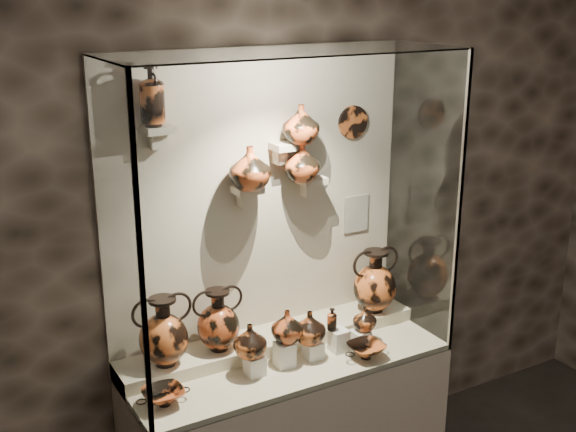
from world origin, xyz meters
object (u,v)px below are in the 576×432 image
object	(u,v)px
amphora_left	(164,331)
jug_b	(287,326)
ovoid_vase_b	(301,124)
ovoid_vase_c	(302,162)
jug_a	(250,340)
jug_e	(364,318)
amphora_right	(375,281)
ovoid_vase_a	(250,168)
lekythos_small	(332,318)
amphora_mid	(218,320)
kylix_right	(366,349)
lekythos_tall	(152,92)
jug_c	(309,327)
kylix_left	(164,395)

from	to	relation	value
amphora_left	jug_b	xyz separation A→B (m)	(0.58, -0.19, -0.03)
ovoid_vase_b	ovoid_vase_c	size ratio (longest dim) A/B	0.99
jug_a	jug_e	world-z (taller)	jug_a
amphora_right	ovoid_vase_a	bearing A→B (deg)	-171.92
ovoid_vase_b	lekythos_small	bearing A→B (deg)	-91.60
amphora_left	jug_b	world-z (taller)	amphora_left
jug_b	lekythos_small	xyz separation A→B (m)	(0.27, 0.01, -0.02)
amphora_mid	kylix_right	distance (m)	0.78
lekythos_tall	ovoid_vase_b	bearing A→B (deg)	-22.34
jug_c	lekythos_tall	distance (m)	1.42
amphora_left	amphora_mid	bearing A→B (deg)	13.08
lekythos_small	kylix_right	bearing A→B (deg)	-68.97
jug_a	lekythos_small	xyz separation A→B (m)	(0.48, 0.01, 0.00)
ovoid_vase_a	jug_c	bearing A→B (deg)	-67.15
lekythos_tall	ovoid_vase_b	size ratio (longest dim) A/B	1.57
amphora_left	jug_e	xyz separation A→B (m)	(1.06, -0.20, -0.10)
jug_a	lekythos_tall	xyz separation A→B (m)	(-0.34, 0.27, 1.21)
jug_e	ovoid_vase_a	xyz separation A→B (m)	(-0.56, 0.24, 0.85)
jug_e	ovoid_vase_b	distance (m)	1.10
amphora_right	jug_e	distance (m)	0.30
lekythos_small	lekythos_tall	bearing A→B (deg)	146.39
kylix_right	ovoid_vase_a	world-z (taller)	ovoid_vase_a
amphora_left	amphora_right	size ratio (longest dim) A/B	0.97
jug_a	jug_b	size ratio (longest dim) A/B	1.02
jug_b	kylix_left	world-z (taller)	jug_b
amphora_mid	kylix_left	distance (m)	0.50
amphora_mid	lekythos_small	bearing A→B (deg)	-20.92
jug_c	jug_a	bearing A→B (deg)	-178.91
jug_c	kylix_left	distance (m)	0.82
jug_e	kylix_left	world-z (taller)	jug_e
lekythos_small	lekythos_tall	size ratio (longest dim) A/B	0.46
amphora_right	jug_a	bearing A→B (deg)	-156.95
jug_c	ovoid_vase_a	xyz separation A→B (m)	(-0.21, 0.23, 0.82)
kylix_right	ovoid_vase_a	size ratio (longest dim) A/B	1.10
amphora_mid	amphora_left	bearing A→B (deg)	-179.81
amphora_mid	lekythos_tall	size ratio (longest dim) A/B	1.06
jug_b	jug_c	distance (m)	0.14
kylix_right	ovoid_vase_b	xyz separation A→B (m)	(-0.17, 0.38, 1.14)
kylix_right	ovoid_vase_a	xyz separation A→B (m)	(-0.47, 0.37, 0.95)
jug_c	lekythos_small	distance (m)	0.15
lekythos_small	kylix_right	world-z (taller)	lekythos_small
amphora_mid	jug_e	bearing A→B (deg)	-17.21
jug_a	jug_b	bearing A→B (deg)	20.19
amphora_right	jug_e	xyz separation A→B (m)	(-0.20, -0.19, -0.11)
jug_c	lekythos_small	bearing A→B (deg)	6.22
jug_a	kylix_right	bearing A→B (deg)	6.22
jug_c	jug_e	world-z (taller)	jug_c
lekythos_small	kylix_left	world-z (taller)	lekythos_small
kylix_right	ovoid_vase_b	distance (m)	1.21
lekythos_small	kylix_left	distance (m)	0.97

